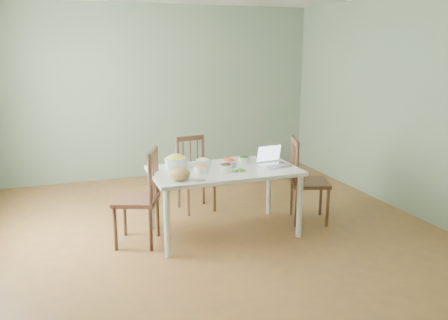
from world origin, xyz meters
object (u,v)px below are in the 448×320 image
object	(u,v)px
dining_table	(224,201)
chair_left	(136,197)
bowl_squash	(176,161)
laptop	(275,156)
chair_far	(196,175)
chair_right	(310,180)
bread_boule	(180,174)

from	to	relation	value
dining_table	chair_left	world-z (taller)	chair_left
bowl_squash	laptop	world-z (taller)	laptop
chair_far	chair_right	bearing A→B (deg)	-42.21
chair_far	bowl_squash	world-z (taller)	chair_far
chair_far	chair_right	world-z (taller)	chair_right
laptop	dining_table	bearing A→B (deg)	165.37
chair_right	bread_boule	distance (m)	1.70
dining_table	chair_left	xyz separation A→B (m)	(-0.96, 0.05, 0.14)
chair_right	laptop	bearing A→B (deg)	119.48
laptop	chair_far	bearing A→B (deg)	119.05
bread_boule	laptop	xyz separation A→B (m)	(1.14, 0.19, 0.04)
chair_right	bowl_squash	world-z (taller)	chair_right
dining_table	bread_boule	bearing A→B (deg)	-154.46
bread_boule	laptop	bearing A→B (deg)	9.24
dining_table	chair_right	bearing A→B (deg)	0.19
chair_far	chair_right	size ratio (longest dim) A/B	0.93
chair_left	bread_boule	bearing A→B (deg)	72.87
dining_table	bread_boule	world-z (taller)	bread_boule
chair_right	chair_far	bearing A→B (deg)	74.00
chair_left	chair_right	xyz separation A→B (m)	(2.05, -0.05, -0.01)
bread_boule	chair_right	bearing A→B (deg)	9.42
chair_far	laptop	xyz separation A→B (m)	(0.65, -0.92, 0.39)
chair_left	chair_right	distance (m)	2.05
bowl_squash	chair_right	bearing A→B (deg)	-8.41
laptop	chair_right	bearing A→B (deg)	3.51
chair_left	bread_boule	world-z (taller)	chair_left
dining_table	laptop	size ratio (longest dim) A/B	4.90
laptop	chair_left	bearing A→B (deg)	168.66
chair_far	chair_left	size ratio (longest dim) A/B	0.92
chair_far	chair_right	xyz separation A→B (m)	(1.16, -0.83, 0.04)
chair_left	laptop	size ratio (longest dim) A/B	3.14
chair_right	laptop	xyz separation A→B (m)	(-0.51, -0.09, 0.35)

